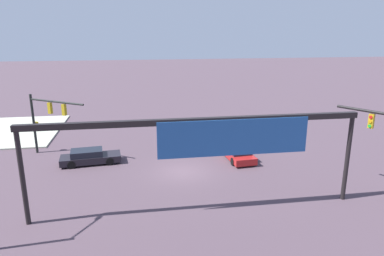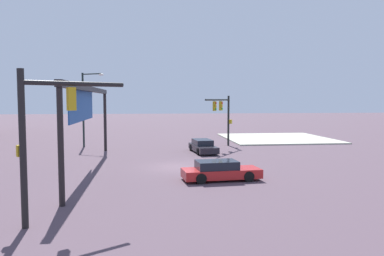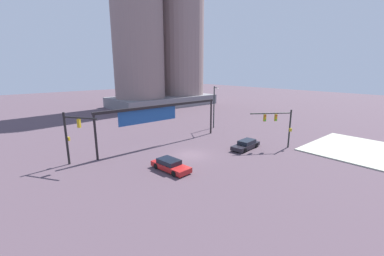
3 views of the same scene
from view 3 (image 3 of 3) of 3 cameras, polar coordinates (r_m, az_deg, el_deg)
The scene contains 9 objects.
ground_plane at distance 32.40m, azimuth -0.13°, elevation -6.15°, with size 216.94×216.94×0.00m, color #513F4A.
sidewalk_corner at distance 41.05m, azimuth 34.49°, elevation -4.24°, with size 13.27×12.72×0.15m, color #B7BAA3.
traffic_signal_near_corner at distance 31.15m, azimuth -25.83°, elevation -0.86°, with size 2.52×4.02×6.12m.
traffic_signal_opposite_side at distance 36.37m, azimuth 19.32°, elevation 1.32°, with size 5.00×3.72×5.36m.
streetlamp_curved_arm at distance 46.04m, azimuth 5.12°, elevation 5.48°, with size 1.74×2.47×7.72m.
overhead_sign_gantry at distance 35.63m, azimuth -7.65°, elevation 3.57°, with size 19.95×0.43×5.87m.
highrise_twin_tower at distance 77.78m, azimuth -7.25°, elevation 25.76°, with size 30.48×15.61×56.05m.
sedan_car_approaching at distance 27.67m, azimuth -4.98°, elevation -8.43°, with size 2.26×4.91×1.21m.
sedan_car_waiting_far at distance 35.47m, azimuth 12.18°, elevation -3.74°, with size 5.00×2.24×1.21m.
Camera 3 is at (-20.02, -23.06, 10.83)m, focal length 23.41 mm.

